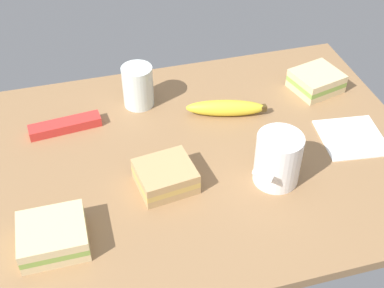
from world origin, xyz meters
TOP-DOWN VIEW (x-y plane):
  - tabletop at (0.00, 0.00)cm, footprint 90.00×64.00cm
  - coffee_mug_black at (13.22, -10.23)cm, footprint 10.18×9.73cm
  - sandwich_main at (-27.34, -14.91)cm, footprint 10.85×9.76cm
  - sandwich_side at (-6.73, -6.40)cm, footprint 11.17×10.31cm
  - sandwich_extra at (32.92, 14.23)cm, footprint 11.90×11.18cm
  - glass_of_milk at (-6.76, 19.36)cm, footprint 6.64×6.64cm
  - banana at (10.38, 10.65)cm, footprint 17.25×7.79cm
  - snack_bar at (-23.14, 14.61)cm, footprint 14.92×4.80cm
  - paper_napkin at (32.70, -3.48)cm, footprint 13.94×13.94cm

SIDE VIEW (x-z plane):
  - tabletop at x=0.00cm, z-range 0.00..2.00cm
  - paper_napkin at x=32.70cm, z-range 2.00..2.30cm
  - snack_bar at x=-23.14cm, z-range 2.00..4.00cm
  - banana at x=10.38cm, z-range 2.00..5.51cm
  - sandwich_extra at x=32.92cm, z-range 2.00..6.40cm
  - sandwich_main at x=-27.34cm, z-range 2.00..6.40cm
  - sandwich_side at x=-6.73cm, z-range 2.00..6.40cm
  - glass_of_milk at x=-6.76cm, z-range 1.44..10.70cm
  - coffee_mug_black at x=13.22cm, z-range 2.14..12.23cm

